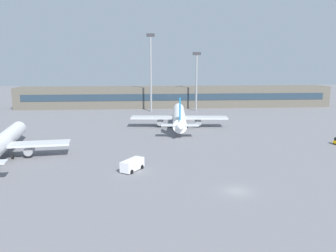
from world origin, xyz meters
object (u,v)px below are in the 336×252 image
Objects in this scene: service_van_white at (132,165)px; floodlight_tower_west at (151,68)px; airplane_near at (2,143)px; floodlight_tower_east at (197,77)px; airplane_mid at (179,116)px.

service_van_white is 0.18× the size of floodlight_tower_west.
floodlight_tower_east reaches higher than airplane_near.
service_van_white is 78.77m from floodlight_tower_west.
airplane_mid is (41.03, 32.28, 0.16)m from airplane_near.
service_van_white is at bearing -22.51° from airplane_near.
airplane_near is at bearing -127.85° from floodlight_tower_east.
floodlight_tower_west is at bearing -176.60° from floodlight_tower_east.
airplane_near reaches higher than service_van_white.
airplane_near is 0.95× the size of airplane_mid.
floodlight_tower_east reaches higher than service_van_white.
airplane_mid is 1.39× the size of floodlight_tower_west.
floodlight_tower_west is 18.80m from floodlight_tower_east.
floodlight_tower_west reaches higher than airplane_near.
floodlight_tower_west reaches higher than airplane_mid.
airplane_mid is 37.37m from floodlight_tower_east.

